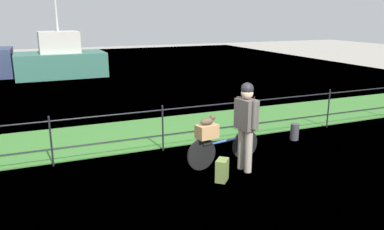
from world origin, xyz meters
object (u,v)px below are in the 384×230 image
Objects in this scene: wooden_crate at (207,131)px; bicycle_main at (223,148)px; terrier_dog at (208,121)px; mooring_bollard at (295,132)px; backpack_on_paving at (222,170)px; moored_boat_mid at (60,60)px; cyclist_person at (246,119)px.

bicycle_main is at bearing 9.51° from wooden_crate.
mooring_bollard is at bearing 16.07° from terrier_dog.
backpack_on_paving reaches higher than mooring_bollard.
terrier_dog is 0.97m from backpack_on_paving.
terrier_dog is at bearing -82.26° from moored_boat_mid.
wooden_crate is 0.21m from terrier_dog.
cyclist_person reaches higher than bicycle_main.
moored_boat_mid is (-1.73, 13.39, 0.59)m from backpack_on_paving.
backpack_on_paving is (-0.61, -0.26, -0.80)m from cyclist_person.
mooring_bollard is (2.62, 0.75, -0.55)m from wooden_crate.
wooden_crate is at bearing -170.49° from bicycle_main.
cyclist_person is (0.60, -0.36, 0.05)m from terrier_dog.
moored_boat_mid reaches higher than bicycle_main.
bicycle_main is 0.72m from terrier_dog.
moored_boat_mid is at bearing 109.81° from mooring_bollard.
terrier_dog is 2.81m from mooring_bollard.
terrier_dog is at bearing -163.93° from mooring_bollard.
cyclist_person is at bearing -151.06° from mooring_bollard.
terrier_dog is 0.70m from cyclist_person.
wooden_crate is 1.22× the size of terrier_dog.
cyclist_person is at bearing -30.61° from terrier_dog.
cyclist_person is 0.41× the size of moored_boat_mid.
bicycle_main is 0.78m from backpack_on_paving.
terrier_dog is 0.83× the size of mooring_bollard.
moored_boat_mid is (-1.74, 12.78, -0.16)m from terrier_dog.
mooring_bollard is (2.60, 1.36, -0.01)m from backpack_on_paving.
terrier_dog is 0.81× the size of backpack_on_paving.
bicycle_main reaches higher than mooring_bollard.
moored_boat_mid is (-1.71, 12.79, 0.04)m from wooden_crate.
backpack_on_paving is at bearing -90.59° from terrier_dog.
cyclist_person is 4.21× the size of backpack_on_paving.
bicycle_main reaches higher than backpack_on_paving.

